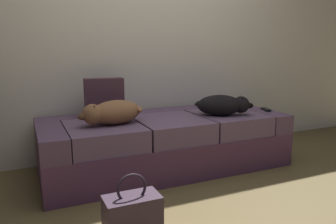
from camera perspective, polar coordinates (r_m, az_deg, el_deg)
The scene contains 8 objects.
ground_plane at distance 2.24m, azimuth 10.45°, elevation -17.59°, with size 10.00×10.00×0.00m, color brown.
back_wall at distance 3.36m, azimuth -4.35°, elevation 16.66°, with size 6.40×0.10×2.80m, color silver.
couch at distance 2.96m, azimuth -0.41°, elevation -5.33°, with size 2.16×0.87×0.47m.
dog_tan at distance 2.61m, azimuth -9.74°, elevation -0.07°, with size 0.56×0.31×0.19m.
dog_dark at distance 2.98m, azimuth 9.66°, elevation 1.21°, with size 0.52×0.37×0.19m.
tv_remote at distance 3.32m, azimuth 16.76°, elevation 0.42°, with size 0.04×0.15×0.02m, color black.
throw_pillow at distance 2.94m, azimuth -11.11°, elevation 2.52°, with size 0.34×0.12×0.34m, color #472C38.
handbag at distance 1.97m, azimuth -6.27°, elevation -17.50°, with size 0.32×0.18×0.38m.
Camera 1 is at (-1.15, -1.60, 1.06)m, focal length 34.79 mm.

